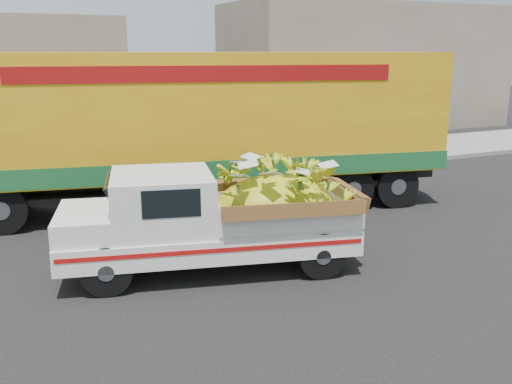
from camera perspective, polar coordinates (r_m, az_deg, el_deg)
name	(u,v)px	position (r m, az deg, el deg)	size (l,w,h in m)	color
ground	(240,278)	(10.03, -1.60, -8.55)	(100.00, 100.00, 0.00)	black
curb	(141,188)	(16.31, -11.46, 0.35)	(60.00, 0.25, 0.15)	gray
sidewalk	(124,174)	(18.31, -13.07, 1.74)	(60.00, 4.00, 0.14)	gray
building_right	(366,67)	(30.18, 10.90, 12.16)	(14.00, 6.00, 6.00)	gray
pickup_truck	(231,216)	(10.17, -2.51, -2.44)	(5.43, 3.03, 1.80)	black
semi_trailer	(203,124)	(13.91, -5.29, 6.83)	(12.09, 4.85, 3.80)	black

